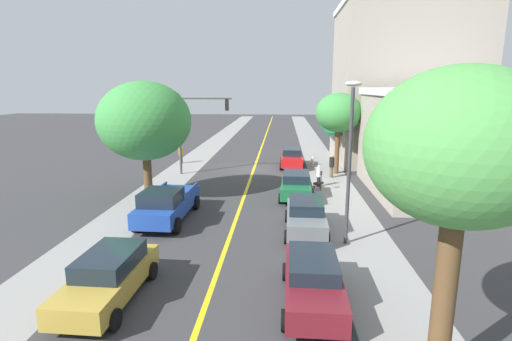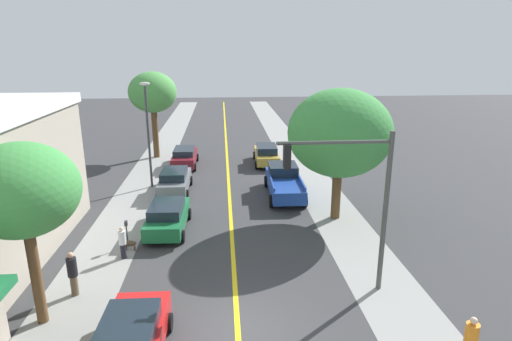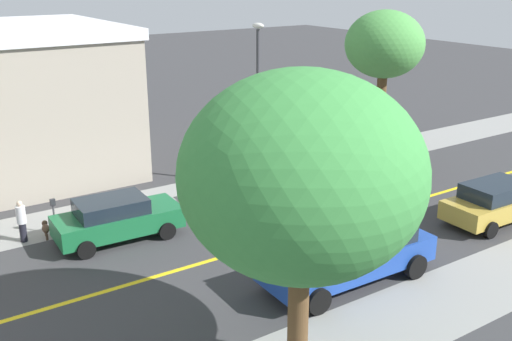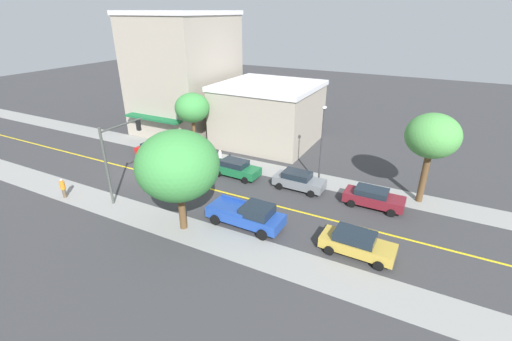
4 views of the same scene
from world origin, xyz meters
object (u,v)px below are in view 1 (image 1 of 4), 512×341
at_px(red_sedan_left_curb, 292,157).
at_px(maroon_sedan_left_curb, 313,280).
at_px(parking_meter, 321,178).
at_px(grey_sedan_left_curb, 306,216).
at_px(street_tree_right_corner, 460,150).
at_px(pedestrian_black_shirt, 332,165).
at_px(pedestrian_orange_shirt, 181,154).
at_px(traffic_light_mast, 195,121).
at_px(street_lamp, 350,148).
at_px(fire_hydrant, 313,161).
at_px(street_tree_left_far, 145,121).
at_px(small_dog, 318,184).
at_px(street_tree_left_near, 339,113).
at_px(green_sedan_left_curb, 296,185).
at_px(pedestrian_white_shirt, 319,175).
at_px(blue_pickup_truck, 167,204).
at_px(gold_sedan_right_curb, 109,276).

distance_m(red_sedan_left_curb, maroon_sedan_left_curb, 22.55).
bearing_deg(parking_meter, grey_sedan_left_curb, 79.36).
relative_size(street_tree_right_corner, pedestrian_black_shirt, 4.03).
relative_size(red_sedan_left_curb, pedestrian_black_shirt, 2.47).
bearing_deg(pedestrian_orange_shirt, maroon_sedan_left_curb, -120.51).
distance_m(parking_meter, traffic_light_mast, 11.24).
bearing_deg(street_lamp, red_sedan_left_curb, -83.25).
bearing_deg(pedestrian_orange_shirt, street_tree_right_corner, -118.24).
bearing_deg(fire_hydrant, pedestrian_black_shirt, 103.85).
xyz_separation_m(street_tree_left_far, small_dog, (-10.96, -3.19, -4.57)).
height_order(parking_meter, pedestrian_orange_shirt, pedestrian_orange_shirt).
bearing_deg(street_tree_right_corner, grey_sedan_left_curb, -74.95).
bearing_deg(maroon_sedan_left_curb, street_tree_left_near, 171.04).
xyz_separation_m(parking_meter, green_sedan_left_curb, (1.76, 1.75, -0.08)).
height_order(street_tree_left_far, pedestrian_white_shirt, street_tree_left_far).
height_order(pedestrian_black_shirt, pedestrian_white_shirt, pedestrian_black_shirt).
relative_size(street_tree_right_corner, blue_pickup_truck, 1.28).
bearing_deg(gold_sedan_right_curb, street_lamp, 123.53).
relative_size(pedestrian_black_shirt, pedestrian_orange_shirt, 1.07).
bearing_deg(traffic_light_mast, pedestrian_white_shirt, -19.64).
height_order(street_tree_right_corner, fire_hydrant, street_tree_right_corner).
distance_m(street_tree_left_near, gold_sedan_right_curb, 23.12).
xyz_separation_m(street_tree_left_near, street_tree_right_corner, (0.69, 23.38, 0.70)).
bearing_deg(red_sedan_left_curb, pedestrian_white_shirt, 15.17).
xyz_separation_m(street_tree_left_far, street_lamp, (-11.36, 6.46, -0.53)).
xyz_separation_m(street_tree_left_near, green_sedan_left_curb, (3.56, 7.45, -4.11)).
xyz_separation_m(street_lamp, red_sedan_left_curb, (2.06, -17.39, -3.55)).
xyz_separation_m(traffic_light_mast, maroon_sedan_left_curb, (-8.04, 19.01, -3.50)).
bearing_deg(gold_sedan_right_curb, street_tree_left_far, -165.43).
bearing_deg(red_sedan_left_curb, street_tree_left_near, 57.08).
xyz_separation_m(parking_meter, gold_sedan_right_curb, (8.38, 14.64, -0.07)).
bearing_deg(pedestrian_orange_shirt, grey_sedan_left_curb, -112.62).
xyz_separation_m(red_sedan_left_curb, green_sedan_left_curb, (-0.05, 9.88, -0.02)).
relative_size(parking_meter, street_lamp, 0.19).
height_order(street_tree_left_near, traffic_light_mast, street_tree_left_near).
relative_size(pedestrian_orange_shirt, small_dog, 2.28).
bearing_deg(pedestrian_white_shirt, red_sedan_left_curb, -2.33).
height_order(grey_sedan_left_curb, pedestrian_black_shirt, pedestrian_black_shirt).
distance_m(red_sedan_left_curb, small_dog, 7.93).
xyz_separation_m(pedestrian_orange_shirt, small_dog, (-11.95, 8.65, -0.53)).
distance_m(street_tree_left_near, street_lamp, 15.05).
xyz_separation_m(gold_sedan_right_curb, green_sedan_left_curb, (-6.62, -12.89, -0.00)).
relative_size(parking_meter, small_dog, 1.82).
bearing_deg(maroon_sedan_left_curb, gold_sedan_right_curb, -87.33).
distance_m(traffic_light_mast, blue_pickup_truck, 11.93).
bearing_deg(traffic_light_mast, parking_meter, -25.39).
bearing_deg(green_sedan_left_curb, pedestrian_orange_shirt, -133.85).
height_order(red_sedan_left_curb, maroon_sedan_left_curb, red_sedan_left_curb).
height_order(grey_sedan_left_curb, gold_sedan_right_curb, gold_sedan_right_curb).
distance_m(parking_meter, green_sedan_left_curb, 2.48).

